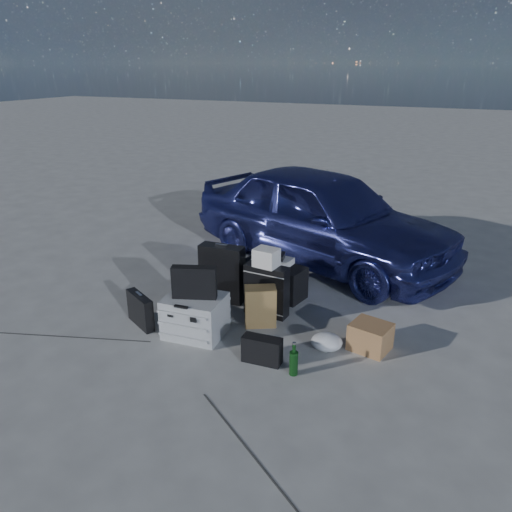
{
  "coord_description": "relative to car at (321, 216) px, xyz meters",
  "views": [
    {
      "loc": [
        2.06,
        -3.7,
        2.57
      ],
      "look_at": [
        -0.0,
        0.85,
        0.64
      ],
      "focal_mm": 35.0,
      "sensor_mm": 36.0,
      "label": 1
    }
  ],
  "objects": [
    {
      "name": "duffel_bag",
      "position": [
        -0.17,
        -1.29,
        -0.45
      ],
      "size": [
        0.82,
        0.48,
        0.38
      ],
      "primitive_type": "cube",
      "rotation": [
        0.0,
        0.0,
        -0.21
      ],
      "color": "black",
      "rests_on": "ground"
    },
    {
      "name": "white_carton",
      "position": [
        -0.04,
        -1.79,
        0.02
      ],
      "size": [
        0.26,
        0.22,
        0.19
      ],
      "primitive_type": "cube",
      "rotation": [
        0.0,
        0.0,
        -0.12
      ],
      "color": "silver",
      "rests_on": "suitcase_right"
    },
    {
      "name": "green_bottle",
      "position": [
        0.63,
        -2.73,
        -0.49
      ],
      "size": [
        0.1,
        0.1,
        0.31
      ],
      "primitive_type": "cylinder",
      "rotation": [
        0.0,
        0.0,
        -0.43
      ],
      "color": "black",
      "rests_on": "ground"
    },
    {
      "name": "kraft_bag",
      "position": [
        -0.0,
        -2.03,
        -0.43
      ],
      "size": [
        0.37,
        0.32,
        0.43
      ],
      "primitive_type": "cube",
      "rotation": [
        0.0,
        0.0,
        0.49
      ],
      "color": "#956941",
      "rests_on": "ground"
    },
    {
      "name": "suitcase_right",
      "position": [
        -0.04,
        -1.78,
        -0.36
      ],
      "size": [
        0.48,
        0.2,
        0.57
      ],
      "primitive_type": "cube",
      "rotation": [
        0.0,
        0.0,
        -0.05
      ],
      "color": "black",
      "rests_on": "ground"
    },
    {
      "name": "flat_box_black",
      "position": [
        -0.18,
        -1.29,
        -0.16
      ],
      "size": [
        0.3,
        0.24,
        0.06
      ],
      "primitive_type": "cube",
      "rotation": [
        0.0,
        0.0,
        0.21
      ],
      "color": "black",
      "rests_on": "flat_box_white"
    },
    {
      "name": "messenger_bag",
      "position": [
        0.3,
        -2.67,
        -0.52
      ],
      "size": [
        0.37,
        0.16,
        0.25
      ],
      "primitive_type": "cube",
      "rotation": [
        0.0,
        0.0,
        0.06
      ],
      "color": "black",
      "rests_on": "ground"
    },
    {
      "name": "car",
      "position": [
        0.0,
        0.0,
        0.0
      ],
      "size": [
        4.06,
        2.72,
        1.29
      ],
      "primitive_type": "imported",
      "rotation": [
        0.0,
        0.0,
        1.22
      ],
      "color": "#373E96",
      "rests_on": "ground"
    },
    {
      "name": "briefcase",
      "position": [
        -1.14,
        -2.55,
        -0.47
      ],
      "size": [
        0.44,
        0.3,
        0.34
      ],
      "primitive_type": "cube",
      "rotation": [
        0.0,
        0.0,
        -0.5
      ],
      "color": "black",
      "rests_on": "ground"
    },
    {
      "name": "laptop_bag",
      "position": [
        -0.51,
        -2.48,
        -0.07
      ],
      "size": [
        0.45,
        0.25,
        0.33
      ],
      "primitive_type": "cube",
      "rotation": [
        0.0,
        0.0,
        0.35
      ],
      "color": "black",
      "rests_on": "pelican_case"
    },
    {
      "name": "plastic_bag",
      "position": [
        0.77,
        -2.22,
        -0.56
      ],
      "size": [
        0.35,
        0.32,
        0.17
      ],
      "primitive_type": "ellipsoid",
      "rotation": [
        0.0,
        0.0,
        0.25
      ],
      "color": "silver",
      "rests_on": "ground"
    },
    {
      "name": "pelican_case",
      "position": [
        -0.52,
        -2.48,
        -0.44
      ],
      "size": [
        0.6,
        0.51,
        0.41
      ],
      "primitive_type": "cube",
      "rotation": [
        0.0,
        0.0,
        0.08
      ],
      "color": "#9C9FA1",
      "rests_on": "ground"
    },
    {
      "name": "ground",
      "position": [
        -0.19,
        -2.57,
        -0.64
      ],
      "size": [
        60.0,
        60.0,
        0.0
      ],
      "primitive_type": "plane",
      "color": "#A7A7A3",
      "rests_on": "ground"
    },
    {
      "name": "cardboard_box",
      "position": [
        1.15,
        -2.04,
        -0.51
      ],
      "size": [
        0.41,
        0.38,
        0.27
      ],
      "primitive_type": "cube",
      "rotation": [
        0.0,
        0.0,
        -0.22
      ],
      "color": "#9C6A44",
      "rests_on": "ground"
    },
    {
      "name": "flat_box_white",
      "position": [
        -0.17,
        -1.3,
        -0.22
      ],
      "size": [
        0.45,
        0.36,
        0.07
      ],
      "primitive_type": "cube",
      "rotation": [
        0.0,
        0.0,
        -0.11
      ],
      "color": "silver",
      "rests_on": "duffel_bag"
    },
    {
      "name": "suitcase_left",
      "position": [
        -0.64,
        -1.67,
        -0.31
      ],
      "size": [
        0.52,
        0.2,
        0.66
      ],
      "primitive_type": "cube",
      "rotation": [
        0.0,
        0.0,
        0.03
      ],
      "color": "black",
      "rests_on": "ground"
    }
  ]
}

